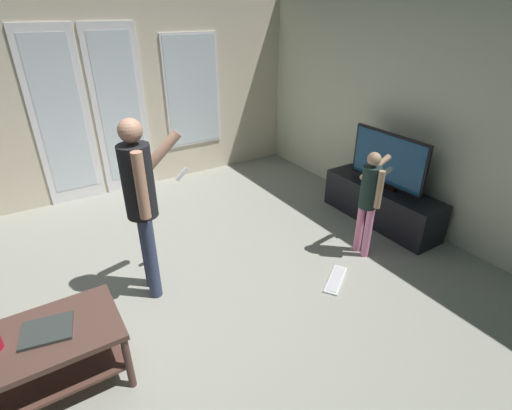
{
  "coord_description": "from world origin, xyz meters",
  "views": [
    {
      "loc": [
        -0.77,
        -2.53,
        2.34
      ],
      "look_at": [
        0.81,
        -0.03,
        0.8
      ],
      "focal_mm": 26.9,
      "sensor_mm": 36.0,
      "label": 1
    }
  ],
  "objects_px": {
    "tv_stand": "(381,204)",
    "person_adult": "(142,196)",
    "loose_keyboard": "(336,280)",
    "laptop_closed": "(47,331)",
    "coffee_table": "(34,355)",
    "person_child": "(370,195)",
    "flat_screen_tv": "(388,160)"
  },
  "relations": [
    {
      "from": "loose_keyboard",
      "to": "person_child",
      "type": "bearing_deg",
      "value": 20.84
    },
    {
      "from": "person_adult",
      "to": "person_child",
      "type": "height_order",
      "value": "person_adult"
    },
    {
      "from": "tv_stand",
      "to": "loose_keyboard",
      "type": "height_order",
      "value": "tv_stand"
    },
    {
      "from": "loose_keyboard",
      "to": "laptop_closed",
      "type": "distance_m",
      "value": 2.43
    },
    {
      "from": "tv_stand",
      "to": "person_child",
      "type": "relative_size",
      "value": 1.31
    },
    {
      "from": "coffee_table",
      "to": "loose_keyboard",
      "type": "distance_m",
      "value": 2.51
    },
    {
      "from": "laptop_closed",
      "to": "coffee_table",
      "type": "bearing_deg",
      "value": -163.62
    },
    {
      "from": "tv_stand",
      "to": "laptop_closed",
      "type": "distance_m",
      "value": 3.64
    },
    {
      "from": "flat_screen_tv",
      "to": "person_child",
      "type": "distance_m",
      "value": 0.78
    },
    {
      "from": "person_adult",
      "to": "loose_keyboard",
      "type": "height_order",
      "value": "person_adult"
    },
    {
      "from": "coffee_table",
      "to": "flat_screen_tv",
      "type": "xyz_separation_m",
      "value": [
        3.72,
        0.41,
        0.43
      ]
    },
    {
      "from": "person_adult",
      "to": "person_child",
      "type": "relative_size",
      "value": 1.43
    },
    {
      "from": "person_child",
      "to": "laptop_closed",
      "type": "height_order",
      "value": "person_child"
    },
    {
      "from": "coffee_table",
      "to": "flat_screen_tv",
      "type": "height_order",
      "value": "flat_screen_tv"
    },
    {
      "from": "person_child",
      "to": "person_adult",
      "type": "bearing_deg",
      "value": 163.82
    },
    {
      "from": "flat_screen_tv",
      "to": "person_adult",
      "type": "height_order",
      "value": "person_adult"
    },
    {
      "from": "person_adult",
      "to": "laptop_closed",
      "type": "height_order",
      "value": "person_adult"
    },
    {
      "from": "coffee_table",
      "to": "person_adult",
      "type": "xyz_separation_m",
      "value": [
        0.99,
        0.64,
        0.61
      ]
    },
    {
      "from": "loose_keyboard",
      "to": "laptop_closed",
      "type": "bearing_deg",
      "value": 175.72
    },
    {
      "from": "person_adult",
      "to": "person_child",
      "type": "distance_m",
      "value": 2.16
    },
    {
      "from": "coffee_table",
      "to": "person_adult",
      "type": "bearing_deg",
      "value": 32.87
    },
    {
      "from": "coffee_table",
      "to": "tv_stand",
      "type": "height_order",
      "value": "coffee_table"
    },
    {
      "from": "person_child",
      "to": "tv_stand",
      "type": "bearing_deg",
      "value": 28.41
    },
    {
      "from": "loose_keyboard",
      "to": "laptop_closed",
      "type": "xyz_separation_m",
      "value": [
        -2.37,
        0.18,
        0.48
      ]
    },
    {
      "from": "flat_screen_tv",
      "to": "person_child",
      "type": "height_order",
      "value": "person_child"
    },
    {
      "from": "flat_screen_tv",
      "to": "coffee_table",
      "type": "bearing_deg",
      "value": -173.65
    },
    {
      "from": "tv_stand",
      "to": "person_adult",
      "type": "relative_size",
      "value": 0.92
    },
    {
      "from": "flat_screen_tv",
      "to": "person_adult",
      "type": "xyz_separation_m",
      "value": [
        -2.73,
        0.23,
        0.17
      ]
    },
    {
      "from": "person_child",
      "to": "laptop_closed",
      "type": "bearing_deg",
      "value": -179.32
    },
    {
      "from": "tv_stand",
      "to": "loose_keyboard",
      "type": "xyz_separation_m",
      "value": [
        -1.23,
        -0.58,
        -0.22
      ]
    },
    {
      "from": "person_adult",
      "to": "loose_keyboard",
      "type": "bearing_deg",
      "value": -28.39
    },
    {
      "from": "person_adult",
      "to": "loose_keyboard",
      "type": "distance_m",
      "value": 1.95
    }
  ]
}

